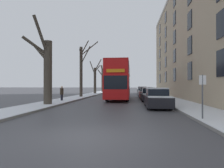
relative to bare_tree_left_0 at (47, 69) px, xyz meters
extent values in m
plane|color=#424247|center=(5.62, -9.59, -3.11)|extent=(320.00, 320.00, 0.00)
cube|color=slate|center=(-0.31, 43.41, -3.04)|extent=(2.78, 130.00, 0.13)
cube|color=silver|center=(-0.31, 43.41, -2.96)|extent=(2.75, 130.00, 0.03)
cube|color=slate|center=(11.55, 43.41, -3.04)|extent=(2.78, 130.00, 0.13)
cube|color=silver|center=(11.55, 43.41, -2.96)|extent=(2.75, 130.00, 0.03)
cube|color=tan|center=(17.44, 11.48, 4.82)|extent=(9.00, 40.03, 15.86)
cube|color=black|center=(12.91, -2.61, 0.06)|extent=(0.08, 1.40, 1.78)
cube|color=black|center=(12.91, 4.43, 0.06)|extent=(0.08, 1.40, 1.78)
cube|color=black|center=(12.91, 11.48, 0.06)|extent=(0.08, 1.40, 1.78)
cube|color=black|center=(12.91, 18.52, 0.06)|extent=(0.08, 1.40, 1.78)
cube|color=black|center=(12.91, 25.57, 0.06)|extent=(0.08, 1.40, 1.78)
cube|color=black|center=(12.91, -2.61, 2.60)|extent=(0.08, 1.40, 1.78)
cube|color=black|center=(12.91, 4.43, 2.60)|extent=(0.08, 1.40, 1.78)
cube|color=black|center=(12.91, 11.48, 2.60)|extent=(0.08, 1.40, 1.78)
cube|color=black|center=(12.91, 18.52, 2.60)|extent=(0.08, 1.40, 1.78)
cube|color=black|center=(12.91, 25.57, 2.60)|extent=(0.08, 1.40, 1.78)
cube|color=black|center=(12.91, 4.43, 5.14)|extent=(0.08, 1.40, 1.78)
cube|color=black|center=(12.91, 11.48, 5.14)|extent=(0.08, 1.40, 1.78)
cube|color=black|center=(12.91, 18.52, 5.14)|extent=(0.08, 1.40, 1.78)
cube|color=black|center=(12.91, 25.57, 5.14)|extent=(0.08, 1.40, 1.78)
cube|color=black|center=(12.91, 11.48, 7.67)|extent=(0.08, 1.40, 1.78)
cube|color=black|center=(12.91, 18.52, 7.67)|extent=(0.08, 1.40, 1.78)
cube|color=black|center=(12.91, 25.57, 7.67)|extent=(0.08, 1.40, 1.78)
cube|color=black|center=(12.91, 11.48, 10.21)|extent=(0.08, 1.40, 1.78)
cube|color=black|center=(12.91, 18.52, 10.21)|extent=(0.08, 1.40, 1.78)
cube|color=black|center=(12.91, 25.57, 10.21)|extent=(0.08, 1.40, 1.78)
cylinder|color=#423A30|center=(0.08, 0.06, -0.37)|extent=(0.69, 0.69, 5.48)
cylinder|color=#423A30|center=(-0.64, -0.66, 1.80)|extent=(1.71, 1.70, 1.45)
cylinder|color=#423A30|center=(-0.13, -0.74, 2.57)|extent=(0.72, 1.88, 3.03)
cylinder|color=#423A30|center=(-0.74, 0.51, 1.43)|extent=(1.90, 1.17, 1.75)
cylinder|color=#423A30|center=(0.00, 11.49, 0.48)|extent=(0.42, 0.42, 7.18)
cylinder|color=#423A30|center=(1.07, 12.24, 4.00)|extent=(2.30, 1.68, 2.32)
cylinder|color=#423A30|center=(0.71, 11.21, 2.85)|extent=(1.58, 0.74, 2.45)
cylinder|color=#423A30|center=(0.35, 12.29, 4.14)|extent=(0.88, 1.77, 2.39)
cylinder|color=#423A30|center=(0.04, 10.97, 2.93)|extent=(0.23, 1.17, 1.45)
cylinder|color=#423A30|center=(-0.11, 22.86, -0.49)|extent=(0.50, 0.50, 5.23)
cylinder|color=#423A30|center=(0.45, 23.31, 2.74)|extent=(1.34, 1.12, 2.43)
cylinder|color=#423A30|center=(-0.71, 23.37, 2.12)|extent=(1.44, 1.26, 2.93)
cylinder|color=#423A30|center=(0.47, 22.34, 1.94)|extent=(1.34, 1.24, 1.19)
cylinder|color=#423A30|center=(-0.16, 33.87, -0.07)|extent=(0.62, 0.62, 6.07)
cylinder|color=#423A30|center=(-0.78, 33.79, 1.82)|extent=(1.44, 0.41, 1.80)
cylinder|color=#423A30|center=(-0.16, 33.19, 2.25)|extent=(0.22, 1.56, 2.83)
cylinder|color=#423A30|center=(-0.48, 34.44, 2.93)|extent=(0.91, 1.38, 1.86)
cube|color=red|center=(5.58, 8.72, -1.55)|extent=(2.52, 11.64, 2.43)
cube|color=red|center=(5.58, 8.72, 0.42)|extent=(2.47, 11.41, 1.52)
cube|color=#B31212|center=(5.58, 8.72, 1.24)|extent=(2.47, 11.41, 0.12)
cube|color=black|center=(5.58, 8.72, -1.09)|extent=(2.55, 10.24, 1.26)
cube|color=black|center=(5.58, 8.72, 0.50)|extent=(2.55, 10.24, 1.16)
cube|color=black|center=(5.58, 2.92, -1.09)|extent=(2.27, 0.06, 1.32)
cube|color=orange|center=(5.58, 2.91, 0.04)|extent=(1.76, 0.05, 0.32)
cylinder|color=black|center=(4.49, 5.23, -2.56)|extent=(0.30, 1.10, 1.10)
cylinder|color=black|center=(6.68, 5.23, -2.56)|extent=(0.30, 1.10, 1.10)
cylinder|color=black|center=(4.49, 11.98, -2.56)|extent=(0.30, 1.10, 1.10)
cylinder|color=black|center=(6.68, 11.98, -2.56)|extent=(0.30, 1.10, 1.10)
cube|color=black|center=(9.09, -0.44, -2.58)|extent=(1.76, 4.58, 0.71)
cube|color=black|center=(9.09, -0.26, -1.94)|extent=(1.51, 2.29, 0.57)
cube|color=silver|center=(9.09, -0.26, -1.61)|extent=(1.48, 2.18, 0.09)
cube|color=silver|center=(9.09, -2.07, -2.19)|extent=(1.58, 1.20, 0.07)
cylinder|color=black|center=(8.32, -1.81, -2.79)|extent=(0.20, 0.64, 0.64)
cylinder|color=black|center=(9.86, -1.81, -2.79)|extent=(0.20, 0.64, 0.64)
cylinder|color=black|center=(8.32, 0.93, -2.79)|extent=(0.20, 0.64, 0.64)
cylinder|color=black|center=(9.86, 0.93, -2.79)|extent=(0.20, 0.64, 0.64)
cube|color=black|center=(9.09, 6.17, -2.62)|extent=(1.82, 4.53, 0.63)
cube|color=black|center=(9.09, 6.35, -2.00)|extent=(1.56, 2.27, 0.60)
cube|color=silver|center=(9.09, 6.35, -1.66)|extent=(1.53, 2.15, 0.09)
cube|color=silver|center=(9.09, 4.56, -2.27)|extent=(1.64, 1.18, 0.07)
cylinder|color=black|center=(8.29, 4.81, -2.80)|extent=(0.20, 0.62, 0.62)
cylinder|color=black|center=(9.88, 4.81, -2.80)|extent=(0.20, 0.62, 0.62)
cylinder|color=black|center=(8.29, 7.53, -2.80)|extent=(0.20, 0.62, 0.62)
cylinder|color=black|center=(9.88, 7.53, -2.80)|extent=(0.20, 0.62, 0.62)
cube|color=maroon|center=(9.09, 11.51, -2.59)|extent=(1.84, 4.27, 0.68)
cube|color=black|center=(9.09, 11.68, -1.97)|extent=(1.58, 2.14, 0.56)
cube|color=silver|center=(9.09, 11.68, -1.65)|extent=(1.54, 2.03, 0.08)
cube|color=silver|center=(9.09, 9.99, -2.22)|extent=(1.65, 1.12, 0.07)
cylinder|color=black|center=(8.28, 10.22, -2.78)|extent=(0.20, 0.65, 0.65)
cylinder|color=black|center=(9.89, 10.22, -2.78)|extent=(0.20, 0.65, 0.65)
cylinder|color=black|center=(8.28, 12.79, -2.78)|extent=(0.20, 0.65, 0.65)
cylinder|color=black|center=(9.89, 12.79, -2.78)|extent=(0.20, 0.65, 0.65)
cube|color=#9EA3AD|center=(9.09, 16.66, -2.61)|extent=(1.85, 4.25, 0.65)
cube|color=black|center=(9.09, 16.83, -2.04)|extent=(1.59, 2.13, 0.49)
cube|color=silver|center=(9.09, 16.83, -1.76)|extent=(1.56, 2.02, 0.07)
cube|color=silver|center=(9.09, 15.15, -2.26)|extent=(1.67, 1.11, 0.06)
cylinder|color=black|center=(8.27, 15.39, -2.79)|extent=(0.20, 0.64, 0.64)
cylinder|color=black|center=(9.90, 15.39, -2.79)|extent=(0.20, 0.64, 0.64)
cylinder|color=black|center=(8.27, 17.94, -2.79)|extent=(0.20, 0.64, 0.64)
cylinder|color=black|center=(9.90, 17.94, -2.79)|extent=(0.20, 0.64, 0.64)
cube|color=black|center=(9.09, 22.26, -2.60)|extent=(1.72, 3.95, 0.68)
cube|color=black|center=(9.09, 22.42, -1.95)|extent=(1.48, 1.98, 0.62)
cube|color=silver|center=(9.09, 22.42, -1.62)|extent=(1.45, 1.88, 0.04)
cube|color=silver|center=(9.09, 20.86, -2.24)|extent=(1.55, 1.03, 0.03)
cylinder|color=black|center=(8.33, 21.07, -2.77)|extent=(0.20, 0.67, 0.67)
cylinder|color=black|center=(9.84, 21.07, -2.77)|extent=(0.20, 0.67, 0.67)
cylinder|color=black|center=(8.33, 23.45, -2.77)|extent=(0.20, 0.67, 0.67)
cylinder|color=black|center=(9.84, 23.45, -2.77)|extent=(0.20, 0.67, 0.67)
cylinder|color=black|center=(-0.17, 4.05, -2.72)|extent=(0.17, 0.17, 0.77)
cylinder|color=black|center=(-0.16, 4.21, -2.72)|extent=(0.17, 0.17, 0.77)
cylinder|color=#2D2319|center=(-0.17, 4.13, -2.00)|extent=(0.36, 0.36, 0.67)
sphere|color=beige|center=(-0.17, 4.13, -1.56)|extent=(0.21, 0.21, 0.21)
cylinder|color=#4C4F54|center=(10.46, -6.32, -1.99)|extent=(0.07, 0.07, 2.23)
cube|color=silver|center=(10.46, -6.34, -1.13)|extent=(0.32, 0.02, 0.44)
camera|label=1|loc=(7.12, -16.13, -1.39)|focal=32.00mm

